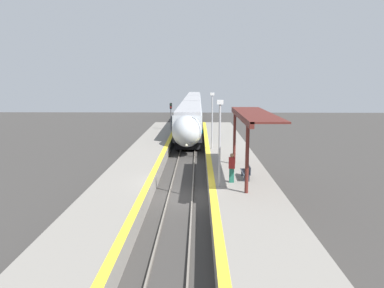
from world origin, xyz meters
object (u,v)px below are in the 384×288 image
at_px(train, 192,108).
at_px(railway_signal, 171,117).
at_px(platform_bench, 247,171).
at_px(person_waiting, 232,167).
at_px(lamppost_mid, 212,117).
at_px(lamppost_near, 220,137).

xyz_separation_m(train, railway_signal, (-2.29, -18.82, 0.34)).
xyz_separation_m(platform_bench, person_waiting, (-1.01, -0.85, 0.45)).
xyz_separation_m(train, platform_bench, (4.09, -41.75, -0.80)).
height_order(platform_bench, lamppost_mid, lamppost_mid).
relative_size(platform_bench, railway_signal, 0.40).
distance_m(railway_signal, lamppost_mid, 13.57).
relative_size(platform_bench, lamppost_near, 0.34).
xyz_separation_m(train, lamppost_mid, (2.28, -31.53, 1.59)).
distance_m(person_waiting, lamppost_mid, 11.26).
bearing_deg(lamppost_near, train, 93.01).
height_order(person_waiting, railway_signal, railway_signal).
bearing_deg(platform_bench, lamppost_mid, 100.01).
relative_size(train, railway_signal, 14.79).
bearing_deg(lamppost_mid, railway_signal, 109.79).
xyz_separation_m(lamppost_near, lamppost_mid, (0.00, 11.96, 0.00)).
height_order(platform_bench, lamppost_near, lamppost_near).
bearing_deg(platform_bench, person_waiting, -139.98).
xyz_separation_m(railway_signal, lamppost_mid, (4.57, -12.71, 1.25)).
bearing_deg(person_waiting, train, 94.13).
height_order(platform_bench, railway_signal, railway_signal).
distance_m(platform_bench, person_waiting, 1.39).
height_order(railway_signal, lamppost_near, lamppost_near).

